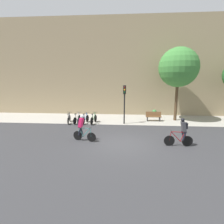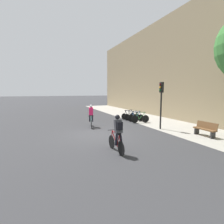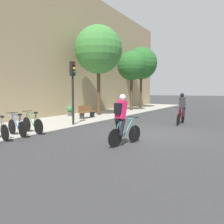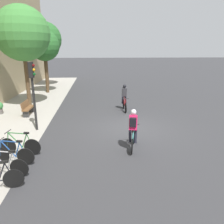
{
  "view_description": "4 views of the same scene",
  "coord_description": "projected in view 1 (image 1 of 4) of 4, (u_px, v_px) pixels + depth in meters",
  "views": [
    {
      "loc": [
        0.22,
        -10.5,
        4.11
      ],
      "look_at": [
        -0.72,
        1.74,
        1.7
      ],
      "focal_mm": 28.0,
      "sensor_mm": 36.0,
      "label": 1
    },
    {
      "loc": [
        10.69,
        -3.24,
        2.8
      ],
      "look_at": [
        -0.96,
        1.49,
        1.3
      ],
      "focal_mm": 28.0,
      "sensor_mm": 36.0,
      "label": 2
    },
    {
      "loc": [
        -9.04,
        -3.14,
        1.84
      ],
      "look_at": [
        0.06,
        2.37,
        0.84
      ],
      "focal_mm": 35.0,
      "sensor_mm": 36.0,
      "label": 3
    },
    {
      "loc": [
        -10.84,
        1.87,
        4.05
      ],
      "look_at": [
        -0.18,
        1.03,
        0.97
      ],
      "focal_mm": 35.0,
      "sensor_mm": 36.0,
      "label": 4
    }
  ],
  "objects": [
    {
      "name": "parked_bike_1",
      "position": [
        77.0,
        119.0,
        16.1
      ],
      "size": [
        0.46,
        1.6,
        0.95
      ],
      "color": "black",
      "rests_on": "ground"
    },
    {
      "name": "street_tree_0",
      "position": [
        179.0,
        68.0,
        16.25
      ],
      "size": [
        3.68,
        3.68,
        6.91
      ],
      "color": "#4C3823",
      "rests_on": "ground"
    },
    {
      "name": "potted_plant",
      "position": [
        154.0,
        113.0,
        18.65
      ],
      "size": [
        0.48,
        0.48,
        0.78
      ],
      "color": "#56514C",
      "rests_on": "ground"
    },
    {
      "name": "cyclist_grey",
      "position": [
        182.0,
        131.0,
        10.51
      ],
      "size": [
        1.73,
        0.46,
        1.77
      ],
      "color": "black",
      "rests_on": "ground"
    },
    {
      "name": "ground",
      "position": [
        121.0,
        144.0,
        11.08
      ],
      "size": [
        200.0,
        200.0,
        0.0
      ],
      "primitive_type": "plane",
      "color": "#333335"
    },
    {
      "name": "building_facade",
      "position": [
        124.0,
        67.0,
        19.17
      ],
      "size": [
        44.0,
        0.6,
        10.54
      ],
      "primitive_type": "cube",
      "color": "#9E8966",
      "rests_on": "ground"
    },
    {
      "name": "bench",
      "position": [
        153.0,
        116.0,
        16.83
      ],
      "size": [
        1.46,
        0.44,
        0.89
      ],
      "color": "brown",
      "rests_on": "ground"
    },
    {
      "name": "kerb_strip",
      "position": [
        123.0,
        119.0,
        17.69
      ],
      "size": [
        44.0,
        4.5,
        0.01
      ],
      "primitive_type": "cube",
      "color": "#A39E93",
      "rests_on": "ground"
    },
    {
      "name": "traffic_light_pole",
      "position": [
        124.0,
        97.0,
        15.43
      ],
      "size": [
        0.26,
        0.3,
        3.47
      ],
      "color": "black",
      "rests_on": "ground"
    },
    {
      "name": "parked_bike_3",
      "position": [
        94.0,
        119.0,
        15.98
      ],
      "size": [
        0.46,
        1.67,
        0.97
      ],
      "color": "black",
      "rests_on": "ground"
    },
    {
      "name": "cyclist_pink",
      "position": [
        82.0,
        127.0,
        11.45
      ],
      "size": [
        1.6,
        0.58,
        1.75
      ],
      "color": "black",
      "rests_on": "ground"
    },
    {
      "name": "parked_bike_2",
      "position": [
        85.0,
        119.0,
        16.04
      ],
      "size": [
        0.46,
        1.59,
        0.96
      ],
      "color": "black",
      "rests_on": "ground"
    },
    {
      "name": "parked_bike_0",
      "position": [
        69.0,
        119.0,
        16.16
      ],
      "size": [
        0.46,
        1.64,
        0.94
      ],
      "color": "black",
      "rests_on": "ground"
    }
  ]
}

